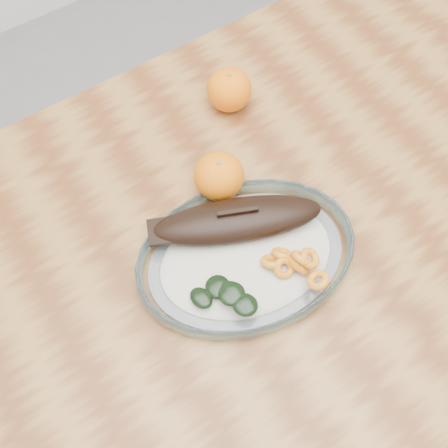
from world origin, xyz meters
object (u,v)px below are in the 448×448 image
object	(u,v)px
plated_meal	(246,254)
orange_left	(219,176)
dining_table	(256,260)
orange_right	(229,90)

from	to	relation	value
plated_meal	orange_left	bearing A→B (deg)	88.12
plated_meal	orange_left	xyz separation A→B (m)	(0.03, 0.12, 0.02)
plated_meal	orange_left	world-z (taller)	plated_meal
dining_table	orange_left	bearing A→B (deg)	95.37
dining_table	orange_left	distance (m)	0.17
orange_left	plated_meal	bearing A→B (deg)	-104.58
dining_table	orange_right	world-z (taller)	orange_right
dining_table	orange_left	xyz separation A→B (m)	(-0.01, 0.10, 0.14)
plated_meal	orange_left	size ratio (longest dim) A/B	8.93
orange_right	orange_left	bearing A→B (deg)	-128.11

